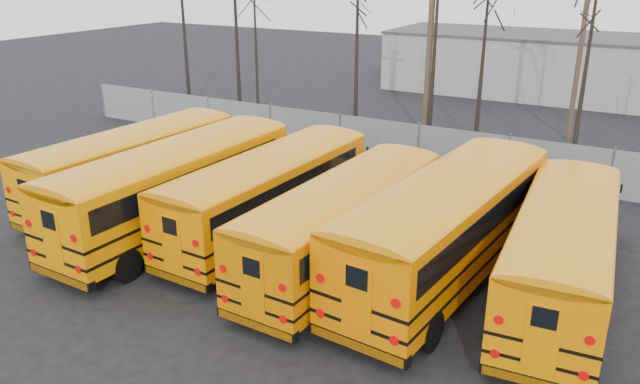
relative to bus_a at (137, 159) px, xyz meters
The scene contains 18 objects.
ground 8.48m from the bus_a, 18.44° to the right, with size 120.00×120.00×0.00m, color black.
fence 12.27m from the bus_a, 49.94° to the left, with size 40.00×0.04×2.00m, color gray.
distant_building 30.99m from the bus_a, 71.41° to the left, with size 22.00×8.00×4.00m, color #A1A19D.
bus_a is the anchor object (origin of this frame).
bus_b 3.59m from the bus_a, 21.56° to the right, with size 3.08×11.47×3.18m.
bus_c 6.28m from the bus_a, ahead, with size 2.96×10.71×2.97m.
bus_d 9.64m from the bus_a, ahead, with size 2.89×10.53×2.92m.
bus_e 12.45m from the bus_a, ahead, with size 3.74×11.75×3.24m.
bus_f 15.54m from the bus_a, ahead, with size 3.14×10.57×2.92m.
utility_pole_left 15.37m from the bus_a, 63.58° to the left, with size 1.73×0.30×9.72m.
utility_pole_right 22.24m from the bus_a, 53.66° to the left, with size 1.50×0.41×8.46m.
tree_0 18.51m from the bus_a, 124.53° to the left, with size 0.26×0.26×12.23m, color black.
tree_1 15.02m from the bus_a, 110.52° to the left, with size 0.26×0.26×12.69m, color black.
tree_2 12.30m from the bus_a, 101.60° to the left, with size 0.26×0.26×10.65m, color black.
tree_3 14.79m from the bus_a, 80.92° to the left, with size 0.26×0.26×9.51m, color black.
tree_4 15.67m from the bus_a, 62.28° to the left, with size 0.26×0.26×12.29m, color black.
tree_5 17.24m from the bus_a, 57.47° to the left, with size 0.26×0.26×9.51m, color black.
tree_6 18.34m from the bus_a, 38.31° to the left, with size 0.26×0.26×9.46m, color black.
Camera 1 is at (9.39, -13.77, 8.88)m, focal length 35.00 mm.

